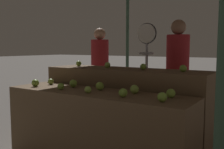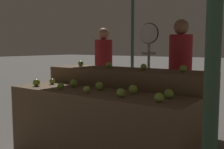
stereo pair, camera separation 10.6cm
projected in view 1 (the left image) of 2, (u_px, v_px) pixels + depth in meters
The scene contains 19 objects.
display_counter_front at pixel (95, 128), 2.71m from camera, with size 2.04×0.55×0.77m, color brown.
display_counter_back at pixel (125, 108), 3.20m from camera, with size 2.04×0.55×0.96m, color brown.
apple_front_0 at pixel (35, 83), 3.01m from camera, with size 0.08×0.08×0.08m, color #7AA338.
apple_front_1 at pixel (61, 86), 2.78m from camera, with size 0.07×0.07×0.07m, color #7AA338.
apple_front_2 at pixel (88, 90), 2.58m from camera, with size 0.07×0.07×0.07m, color #8EB247.
apple_front_3 at pixel (123, 93), 2.37m from camera, with size 0.08×0.08×0.08m, color #7AA338.
apple_front_4 at pixel (162, 97), 2.16m from camera, with size 0.08×0.08×0.08m, color #7AA338.
apple_front_5 at pixel (51, 82), 3.18m from camera, with size 0.07×0.07×0.07m, color #8EB247.
apple_front_6 at pixel (73, 83), 2.96m from camera, with size 0.09×0.09×0.09m, color #7AA338.
apple_front_7 at pixel (100, 86), 2.76m from camera, with size 0.09×0.09×0.09m, color #84AD3D.
apple_front_8 at pixel (134, 89), 2.54m from camera, with size 0.09×0.09×0.09m, color #8EB247.
apple_front_9 at pixel (171, 93), 2.33m from camera, with size 0.08×0.08×0.08m, color #7AA338.
apple_back_0 at pixel (79, 64), 3.55m from camera, with size 0.07×0.07×0.07m, color #84AD3D.
apple_back_1 at pixel (107, 65), 3.27m from camera, with size 0.07×0.07×0.07m, color #8EB247.
apple_back_2 at pixel (143, 67), 3.00m from camera, with size 0.07×0.07×0.07m, color #7AA338.
apple_back_3 at pixel (183, 68), 2.74m from camera, with size 0.08×0.08×0.08m, color #7AA338.
produce_scale at pixel (146, 54), 3.60m from camera, with size 0.28×0.20×1.55m.
person_vendor_at_scale at pixel (177, 68), 3.72m from camera, with size 0.36×0.36×1.61m.
person_customer_left at pixel (100, 65), 4.66m from camera, with size 0.40×0.40×1.56m.
Camera 1 is at (1.60, -2.10, 1.22)m, focal length 42.00 mm.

